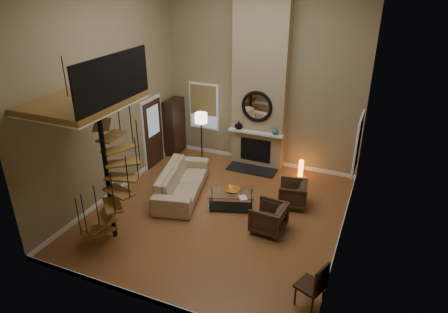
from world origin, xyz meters
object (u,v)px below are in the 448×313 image
at_px(accent_lamp, 301,168).
at_px(side_chair, 315,284).
at_px(sofa, 182,181).
at_px(armchair_near, 295,194).
at_px(armchair_far, 271,218).
at_px(hutch, 174,126).
at_px(coffee_table, 231,198).
at_px(floor_lamp, 201,122).

height_order(accent_lamp, side_chair, side_chair).
height_order(sofa, armchair_near, sofa).
relative_size(sofa, accent_lamp, 5.00).
bearing_deg(accent_lamp, armchair_far, -89.91).
height_order(armchair_far, side_chair, side_chair).
xyz_separation_m(sofa, side_chair, (4.12, -2.65, 0.13)).
distance_m(hutch, armchair_near, 4.84).
relative_size(armchair_near, side_chair, 0.74).
bearing_deg(accent_lamp, coffee_table, -116.76).
distance_m(hutch, accent_lamp, 4.29).
bearing_deg(armchair_far, armchair_near, 173.54).
distance_m(sofa, floor_lamp, 2.13).
xyz_separation_m(hutch, accent_lamp, (4.23, -0.03, -0.70)).
relative_size(armchair_near, floor_lamp, 0.43).
distance_m(armchair_near, armchair_far, 1.33).
bearing_deg(side_chair, accent_lamp, 105.71).
relative_size(coffee_table, accent_lamp, 2.54).
bearing_deg(hutch, armchair_near, -21.14).
xyz_separation_m(hutch, floor_lamp, (1.21, -0.48, 0.46)).
bearing_deg(side_chair, floor_lamp, 134.42).
xyz_separation_m(coffee_table, side_chair, (2.62, -2.51, 0.24)).
bearing_deg(accent_lamp, armchair_near, -81.64).
height_order(armchair_near, accent_lamp, armchair_near).
height_order(hutch, coffee_table, hutch).
height_order(hutch, sofa, hutch).
height_order(hutch, floor_lamp, hutch).
bearing_deg(sofa, armchair_near, -92.67).
relative_size(armchair_far, side_chair, 0.78).
bearing_deg(floor_lamp, armchair_far, -40.24).
distance_m(armchair_near, floor_lamp, 3.66).
xyz_separation_m(hutch, armchair_near, (4.48, -1.73, -0.60)).
distance_m(hutch, floor_lamp, 1.38).
xyz_separation_m(armchair_near, side_chair, (1.14, -3.25, 0.17)).
height_order(floor_lamp, accent_lamp, floor_lamp).
height_order(armchair_far, coffee_table, armchair_far).
bearing_deg(floor_lamp, sofa, -80.93).
bearing_deg(armchair_far, side_chair, 39.73).
bearing_deg(hutch, armchair_far, -35.65).
bearing_deg(armchair_far, accent_lamp, -175.71).
relative_size(hutch, coffee_table, 1.37).
distance_m(accent_lamp, side_chair, 5.15).
distance_m(floor_lamp, accent_lamp, 3.27).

